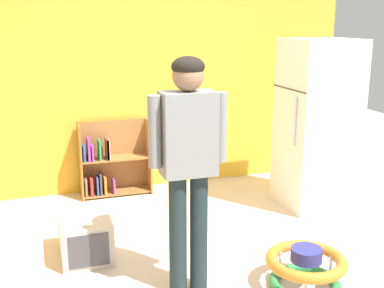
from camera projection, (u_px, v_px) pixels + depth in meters
The scene contains 7 objects.
ground_plane at pixel (200, 279), 3.83m from camera, with size 12.00×12.00×0.00m, color beige.
back_wall at pixel (135, 75), 5.64m from camera, with size 5.20×0.06×2.70m, color gold.
refrigerator at pixel (317, 124), 5.19m from camera, with size 0.73×0.68×1.78m.
bookshelf at pixel (110, 163), 5.61m from camera, with size 0.80×0.28×0.85m.
standing_person at pixel (188, 154), 3.43m from camera, with size 0.57×0.23×1.73m.
baby_walker at pixel (306, 268), 3.68m from camera, with size 0.60×0.60×0.32m.
pet_carrier at pixel (85, 237), 4.15m from camera, with size 0.42×0.55×0.36m.
Camera 1 is at (-1.13, -3.26, 1.98)m, focal length 45.86 mm.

